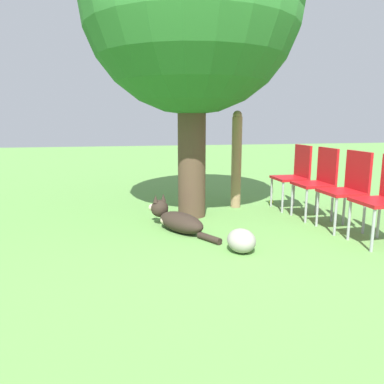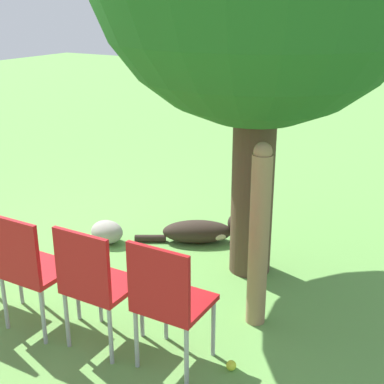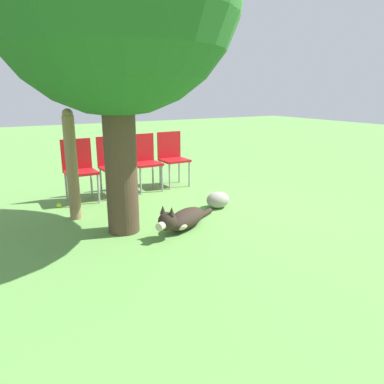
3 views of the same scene
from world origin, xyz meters
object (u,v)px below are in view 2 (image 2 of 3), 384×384
Objects in this scene: fence_post at (259,236)px; red_chair_2 at (94,280)px; tennis_ball at (231,365)px; red_chair_1 at (29,265)px; red_chair_3 at (168,297)px; dog at (206,230)px.

red_chair_2 is at bearing -43.79° from fence_post.
tennis_ball is (-0.25, 0.92, -0.50)m from red_chair_2.
fence_post is 1.52× the size of red_chair_1.
fence_post is at bearing -56.67° from red_chair_1.
fence_post is 0.86m from red_chair_3.
red_chair_2 reaches higher than dog.
fence_post is 20.64× the size of tennis_ball.
red_chair_3 is at bearing -84.05° from red_chair_2.
red_chair_2 is 0.55m from red_chair_3.
red_chair_3 is (-0.06, 0.55, 0.00)m from red_chair_2.
fence_post reaches higher than red_chair_1.
red_chair_2 is 1.00× the size of red_chair_3.
dog is 1.18× the size of red_chair_1.
red_chair_2 and red_chair_3 have the same top height.
red_chair_3 is (0.79, -0.27, -0.18)m from fence_post.
dog is 2.02m from red_chair_3.
dog is at bearing 21.30° from red_chair_3.
red_chair_3 is at bearing -63.36° from tennis_ball.
fence_post reaches higher than tennis_ball.
fence_post is 1.20m from red_chair_2.
red_chair_3 is (1.84, 0.74, 0.41)m from dog.
red_chair_1 is at bearing 95.95° from red_chair_3.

